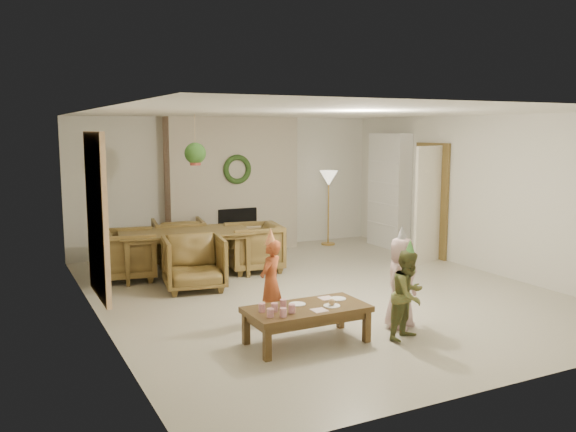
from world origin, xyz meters
TOP-DOWN VIEW (x-y plane):
  - floor at (0.00, 0.00)m, footprint 7.00×7.00m
  - ceiling at (0.00, 0.00)m, footprint 7.00×7.00m
  - wall_back at (0.00, 3.50)m, footprint 7.00×0.00m
  - wall_front at (0.00, -3.50)m, footprint 7.00×0.00m
  - wall_left at (-3.00, 0.00)m, footprint 0.00×7.00m
  - wall_right at (3.00, 0.00)m, footprint 0.00×7.00m
  - fireplace_mass at (0.00, 3.30)m, footprint 2.50×0.40m
  - fireplace_hearth at (0.00, 2.95)m, footprint 1.60×0.30m
  - fireplace_firebox at (0.00, 3.12)m, footprint 0.75×0.12m
  - fireplace_wreath at (0.00, 3.07)m, footprint 0.54×0.10m
  - floor_lamp_base at (1.90, 3.00)m, footprint 0.27×0.27m
  - floor_lamp_post at (1.90, 3.00)m, footprint 0.03×0.03m
  - floor_lamp_shade at (1.90, 3.00)m, footprint 0.35×0.35m
  - bookshelf_carcass at (2.84, 2.30)m, footprint 0.30×1.00m
  - bookshelf_shelf_a at (2.82, 2.30)m, footprint 0.30×0.92m
  - bookshelf_shelf_b at (2.82, 2.30)m, footprint 0.30×0.92m
  - bookshelf_shelf_c at (2.82, 2.30)m, footprint 0.30×0.92m
  - bookshelf_shelf_d at (2.82, 2.30)m, footprint 0.30×0.92m
  - books_row_lower at (2.80, 2.15)m, footprint 0.20×0.40m
  - books_row_mid at (2.80, 2.35)m, footprint 0.20×0.44m
  - books_row_upper at (2.80, 2.20)m, footprint 0.20×0.36m
  - door_frame at (2.96, 1.20)m, footprint 0.05×0.86m
  - door_leaf at (2.58, 0.82)m, footprint 0.77×0.32m
  - curtain_panel at (-2.96, 0.20)m, footprint 0.06×1.20m
  - dining_table at (-1.40, 1.77)m, footprint 2.15×1.42m
  - dining_chair_near at (-1.54, 0.91)m, footprint 0.96×0.98m
  - dining_chair_far at (-1.26, 2.64)m, footprint 0.96×0.98m
  - dining_chair_left at (-2.27, 1.92)m, footprint 0.98×0.96m
  - dining_chair_right at (-0.32, 1.60)m, footprint 0.98×0.96m
  - hanging_plant_cord at (-1.30, 1.50)m, footprint 0.01×0.01m
  - hanging_plant_pot at (-1.30, 1.50)m, footprint 0.16×0.16m
  - hanging_plant_foliage at (-1.30, 1.50)m, footprint 0.32×0.32m
  - coffee_table_top at (-1.15, -1.73)m, footprint 1.31×0.66m
  - coffee_table_apron at (-1.15, -1.73)m, footprint 1.21×0.56m
  - coffee_leg_fl at (-1.74, -2.01)m, footprint 0.07×0.07m
  - coffee_leg_fr at (-0.55, -2.00)m, footprint 0.07×0.07m
  - coffee_leg_bl at (-1.74, -1.47)m, footprint 0.07×0.07m
  - coffee_leg_br at (-0.56, -1.46)m, footprint 0.07×0.07m
  - cup_a at (-1.65, -1.89)m, footprint 0.07×0.07m
  - cup_b at (-1.65, -1.69)m, footprint 0.07×0.07m
  - cup_c at (-1.52, -1.94)m, footprint 0.07×0.07m
  - cup_d at (-1.53, -1.74)m, footprint 0.07×0.07m
  - cup_e at (-1.39, -1.86)m, footprint 0.07×0.07m
  - cup_f at (-1.39, -1.66)m, footprint 0.07×0.07m
  - plate_a at (-1.20, -1.61)m, footprint 0.18×0.18m
  - plate_b at (-0.89, -1.83)m, footprint 0.18×0.18m
  - plate_c at (-0.69, -1.63)m, footprint 0.18×0.18m
  - food_scoop at (-0.89, -1.83)m, footprint 0.07×0.07m
  - napkin_left at (-1.09, -1.91)m, footprint 0.15×0.15m
  - napkin_right at (-0.80, -1.55)m, footprint 0.15×0.15m
  - child_red at (-1.21, -0.98)m, footprint 0.44×0.42m
  - party_hat_red at (-1.21, -0.98)m, footprint 0.17×0.17m
  - child_plaid at (-0.09, -2.11)m, footprint 0.58×0.52m
  - party_hat_plaid at (-0.09, -2.11)m, footprint 0.12×0.12m
  - child_pink at (0.07, -1.75)m, footprint 0.61×0.54m
  - party_hat_pink at (0.07, -1.75)m, footprint 0.17×0.17m

SIDE VIEW (x-z plane):
  - floor at x=0.00m, z-range 0.00..0.00m
  - floor_lamp_base at x=1.90m, z-range 0.00..0.03m
  - fireplace_hearth at x=0.00m, z-range 0.00..0.12m
  - coffee_leg_fl at x=-1.74m, z-range 0.00..0.34m
  - coffee_leg_fr at x=-0.55m, z-range 0.00..0.34m
  - coffee_leg_bl at x=-1.74m, z-range 0.00..0.34m
  - coffee_leg_br at x=-0.56m, z-range 0.00..0.34m
  - coffee_table_apron at x=-1.15m, z-range 0.26..0.34m
  - dining_table at x=-1.40m, z-range 0.00..0.70m
  - coffee_table_top at x=-1.15m, z-range 0.34..0.40m
  - dining_chair_near at x=-1.54m, z-range 0.00..0.78m
  - dining_chair_far at x=-1.26m, z-range 0.00..0.78m
  - dining_chair_left at x=-2.27m, z-range 0.00..0.78m
  - dining_chair_right at x=-0.32m, z-range 0.00..0.78m
  - napkin_left at x=-1.09m, z-range 0.40..0.41m
  - napkin_right at x=-0.80m, z-range 0.40..0.41m
  - plate_a at x=-1.20m, z-range 0.40..0.41m
  - plate_b at x=-0.89m, z-range 0.40..0.41m
  - plate_c at x=-0.69m, z-range 0.40..0.41m
  - food_scoop at x=-0.89m, z-range 0.41..0.48m
  - cup_a at x=-1.65m, z-range 0.40..0.49m
  - cup_b at x=-1.65m, z-range 0.40..0.49m
  - cup_c at x=-1.52m, z-range 0.40..0.49m
  - cup_d at x=-1.53m, z-range 0.40..0.49m
  - cup_e at x=-1.39m, z-range 0.40..0.49m
  - cup_f at x=-1.39m, z-range 0.40..0.49m
  - fireplace_firebox at x=0.00m, z-range 0.07..0.82m
  - bookshelf_shelf_a at x=2.82m, z-range 0.43..0.47m
  - child_plaid at x=-0.09m, z-range 0.00..0.99m
  - child_red at x=-1.21m, z-range 0.00..1.01m
  - child_pink at x=0.07m, z-range 0.00..1.06m
  - books_row_lower at x=2.80m, z-range 0.47..0.71m
  - floor_lamp_post at x=1.90m, z-range 0.02..1.35m
  - bookshelf_shelf_b at x=2.82m, z-range 0.83..0.86m
  - books_row_mid at x=2.80m, z-range 0.87..1.11m
  - door_leaf at x=2.58m, z-range 0.00..2.00m
  - door_frame at x=2.96m, z-range 0.00..2.04m
  - party_hat_plaid at x=-0.09m, z-range 0.94..1.11m
  - party_hat_red at x=-1.21m, z-range 0.96..1.15m
  - bookshelf_carcass at x=2.84m, z-range 0.00..2.20m
  - party_hat_pink at x=0.07m, z-range 1.01..1.20m
  - wall_back at x=0.00m, z-range -2.25..4.75m
  - wall_front at x=0.00m, z-range -2.25..4.75m
  - wall_left at x=-3.00m, z-range -2.25..4.75m
  - wall_right at x=3.00m, z-range -2.25..4.75m
  - fireplace_mass at x=0.00m, z-range 0.00..2.50m
  - bookshelf_shelf_c at x=2.82m, z-range 1.24..1.26m
  - curtain_panel at x=-2.96m, z-range 0.25..2.25m
  - floor_lamp_shade at x=1.90m, z-range 1.18..1.47m
  - books_row_upper at x=2.80m, z-range 1.27..1.49m
  - fireplace_wreath at x=0.00m, z-range 1.28..1.82m
  - bookshelf_shelf_d at x=2.82m, z-range 1.64..1.66m
  - hanging_plant_pot at x=-1.30m, z-range 1.74..1.86m
  - hanging_plant_foliage at x=-1.30m, z-range 1.76..2.08m
  - hanging_plant_cord at x=-1.30m, z-range 1.80..2.50m
  - ceiling at x=0.00m, z-range 2.50..2.50m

